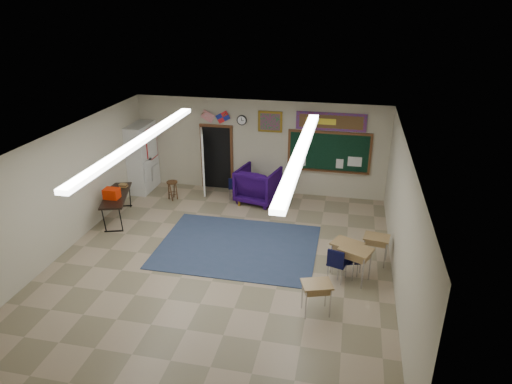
% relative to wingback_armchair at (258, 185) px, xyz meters
% --- Properties ---
extents(floor, '(9.00, 9.00, 0.00)m').
position_rel_wingback_armchair_xyz_m(floor, '(-0.13, -3.69, -0.54)').
color(floor, gray).
rests_on(floor, ground).
extents(back_wall, '(8.00, 0.04, 3.00)m').
position_rel_wingback_armchair_xyz_m(back_wall, '(-0.13, 0.81, 0.96)').
color(back_wall, '#ACA68B').
rests_on(back_wall, floor).
extents(front_wall, '(8.00, 0.04, 3.00)m').
position_rel_wingback_armchair_xyz_m(front_wall, '(-0.13, -8.19, 0.96)').
color(front_wall, '#ACA68B').
rests_on(front_wall, floor).
extents(left_wall, '(0.04, 9.00, 3.00)m').
position_rel_wingback_armchair_xyz_m(left_wall, '(-4.13, -3.69, 0.96)').
color(left_wall, '#ACA68B').
rests_on(left_wall, floor).
extents(right_wall, '(0.04, 9.00, 3.00)m').
position_rel_wingback_armchair_xyz_m(right_wall, '(3.87, -3.69, 0.96)').
color(right_wall, '#ACA68B').
rests_on(right_wall, floor).
extents(ceiling, '(8.00, 9.00, 0.04)m').
position_rel_wingback_armchair_xyz_m(ceiling, '(-0.13, -3.69, 2.46)').
color(ceiling, beige).
rests_on(ceiling, back_wall).
extents(area_rug, '(4.00, 3.00, 0.02)m').
position_rel_wingback_armchair_xyz_m(area_rug, '(0.07, -2.89, -0.53)').
color(area_rug, '#2C3855').
rests_on(area_rug, floor).
extents(fluorescent_strips, '(3.86, 6.00, 0.10)m').
position_rel_wingback_armchair_xyz_m(fluorescent_strips, '(-0.13, -3.69, 2.40)').
color(fluorescent_strips, white).
rests_on(fluorescent_strips, ceiling).
extents(doorway, '(1.10, 0.89, 2.16)m').
position_rel_wingback_armchair_xyz_m(doorway, '(-1.63, 0.66, 0.51)').
color(doorway, black).
rests_on(doorway, back_wall).
extents(chalkboard, '(2.55, 0.14, 1.30)m').
position_rel_wingback_armchair_xyz_m(chalkboard, '(2.07, 0.77, 0.92)').
color(chalkboard, '#552F18').
rests_on(chalkboard, back_wall).
extents(bulletin_board, '(2.10, 0.05, 0.55)m').
position_rel_wingback_armchair_xyz_m(bulletin_board, '(2.07, 0.77, 1.91)').
color(bulletin_board, '#A81B0E').
rests_on(bulletin_board, back_wall).
extents(framed_art_print, '(0.75, 0.05, 0.65)m').
position_rel_wingback_armchair_xyz_m(framed_art_print, '(0.22, 0.77, 1.81)').
color(framed_art_print, olive).
rests_on(framed_art_print, back_wall).
extents(wall_clock, '(0.32, 0.05, 0.32)m').
position_rel_wingback_armchair_xyz_m(wall_clock, '(-0.68, 0.77, 1.81)').
color(wall_clock, black).
rests_on(wall_clock, back_wall).
extents(wall_flags, '(1.16, 0.06, 0.70)m').
position_rel_wingback_armchair_xyz_m(wall_flags, '(-1.53, 0.75, 1.94)').
color(wall_flags, red).
rests_on(wall_flags, back_wall).
extents(storage_cabinet, '(0.59, 1.25, 2.20)m').
position_rel_wingback_armchair_xyz_m(storage_cabinet, '(-3.84, 0.16, 0.55)').
color(storage_cabinet, silver).
rests_on(storage_cabinet, floor).
extents(wingback_armchair, '(1.40, 1.43, 1.09)m').
position_rel_wingback_armchair_xyz_m(wingback_armchair, '(0.00, 0.00, 0.00)').
color(wingback_armchair, '#1A0538').
rests_on(wingback_armchair, floor).
extents(student_chair_reading, '(0.44, 0.44, 0.73)m').
position_rel_wingback_armchair_xyz_m(student_chair_reading, '(-0.77, 0.04, -0.18)').
color(student_chair_reading, black).
rests_on(student_chair_reading, floor).
extents(student_chair_desk_a, '(0.52, 0.52, 0.84)m').
position_rel_wingback_armchair_xyz_m(student_chair_desk_a, '(2.61, -3.86, -0.13)').
color(student_chair_desk_a, black).
rests_on(student_chair_desk_a, floor).
extents(student_chair_desk_b, '(0.44, 0.44, 0.71)m').
position_rel_wingback_armchair_xyz_m(student_chair_desk_b, '(2.90, -3.58, -0.19)').
color(student_chair_desk_b, black).
rests_on(student_chair_desk_b, floor).
extents(student_desk_front_left, '(0.81, 0.73, 0.79)m').
position_rel_wingback_armchair_xyz_m(student_desk_front_left, '(2.80, -3.54, -0.10)').
color(student_desk_front_left, '#9C7649').
rests_on(student_desk_front_left, floor).
extents(student_desk_front_right, '(0.65, 0.53, 0.71)m').
position_rel_wingback_armchair_xyz_m(student_desk_front_right, '(3.47, -2.94, -0.15)').
color(student_desk_front_right, '#9C7649').
rests_on(student_desk_front_right, floor).
extents(student_desk_back_left, '(0.70, 0.61, 0.71)m').
position_rel_wingback_armchair_xyz_m(student_desk_back_left, '(2.25, -5.14, -0.15)').
color(student_desk_back_left, '#9C7649').
rests_on(student_desk_back_left, floor).
extents(student_desk_back_right, '(0.83, 0.74, 0.82)m').
position_rel_wingback_armchair_xyz_m(student_desk_back_right, '(2.99, -3.80, -0.09)').
color(student_desk_back_right, '#9C7649').
rests_on(student_desk_back_right, floor).
extents(folding_table, '(1.14, 1.92, 1.04)m').
position_rel_wingback_armchair_xyz_m(folding_table, '(-3.68, -2.05, -0.13)').
color(folding_table, black).
rests_on(folding_table, floor).
extents(wooden_stool, '(0.34, 0.34, 0.60)m').
position_rel_wingback_armchair_xyz_m(wooden_stool, '(-2.65, -0.43, -0.24)').
color(wooden_stool, '#492A15').
rests_on(wooden_stool, floor).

